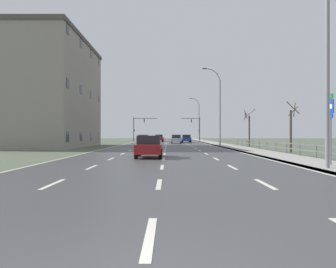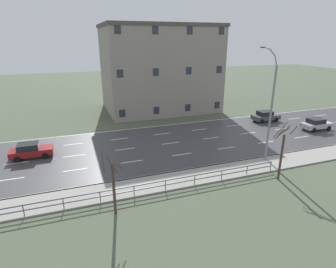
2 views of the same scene
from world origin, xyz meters
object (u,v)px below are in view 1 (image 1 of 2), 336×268
Objects in this scene: street_lamp_midground at (220,108)px; car_near_right at (144,139)px; brick_building at (37,94)px; highway_sign at (331,120)px; car_near_left at (177,139)px; car_distant at (187,138)px; street_lamp_foreground at (325,51)px; street_lamp_distant at (199,120)px; traffic_signal_right at (197,126)px; car_mid_centre at (160,138)px; car_far_right at (150,146)px; traffic_signal_left at (139,125)px.

car_near_right is at bearing 141.40° from street_lamp_midground.
street_lamp_midground is 24.54m from brick_building.
highway_sign is 0.90× the size of car_near_left.
car_distant is (-3.51, 19.40, -4.57)m from street_lamp_midground.
street_lamp_distant is at bearing 89.99° from street_lamp_foreground.
traffic_signal_right is at bearing 90.32° from street_lamp_foreground.
car_mid_centre is at bearing 62.09° from brick_building.
car_near_right is (-11.31, -21.29, -4.20)m from street_lamp_distant.
traffic_signal_right reaches higher than car_near_right.
highway_sign reaches higher than car_mid_centre.
car_far_right is at bearing 144.78° from highway_sign.
street_lamp_foreground reaches higher than highway_sign.
car_near_left is (-5.67, 12.86, -4.57)m from street_lamp_midground.
street_lamp_midground reaches higher than highway_sign.
traffic_signal_right is at bearing 91.22° from highway_sign.
car_far_right is 25.48m from brick_building.
car_far_right is 0.98× the size of car_mid_centre.
car_mid_centre is (-3.43, 12.43, 0.00)m from car_near_left.
street_lamp_midground is 27.27m from car_mid_centre.
car_distant is at bearing 100.25° from street_lamp_midground.
street_lamp_foreground is 30.32m from street_lamp_midground.
car_far_right is 35.35m from car_near_left.
car_distant is 12.97m from car_near_right.
street_lamp_midground is 1.08× the size of street_lamp_distant.
brick_building is (-10.04, -34.60, 3.15)m from traffic_signal_left.
car_mid_centre is (-10.04, 54.33, -1.56)m from highway_sign.
traffic_signal_left is at bearing 98.24° from car_near_right.
traffic_signal_right reaches higher than car_near_left.
street_lamp_midground reaches higher than traffic_signal_left.
car_far_right is (-8.14, -54.22, -2.93)m from traffic_signal_right.
street_lamp_foreground is at bearing -73.20° from car_near_right.
car_near_right is at bearing 94.84° from car_far_right.
traffic_signal_right is 1.39× the size of car_near_left.
traffic_signal_left reaches higher than car_mid_centre.
highway_sign is at bearing -45.55° from brick_building.
car_mid_centre is at bearing -151.12° from street_lamp_distant.
brick_building is (-24.27, -33.65, 1.95)m from street_lamp_distant.
car_near_right is (-7.79, -10.37, 0.00)m from car_distant.
brick_building reaches higher than car_near_left.
car_distant is 8.12m from car_mid_centre.
brick_building is (-20.75, -22.73, 6.15)m from car_distant.
highway_sign reaches higher than car_far_right.
highway_sign is (0.95, 1.28, -3.11)m from street_lamp_foreground.
car_mid_centre is at bearing 131.16° from car_distant.
car_near_left is 1.00× the size of car_near_right.
street_lamp_foreground reaches higher than car_mid_centre.
highway_sign is 0.65× the size of traffic_signal_right.
street_lamp_midground is 14.78m from car_near_left.
street_lamp_distant reaches higher than highway_sign.
street_lamp_foreground is at bearing -88.21° from car_distant.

